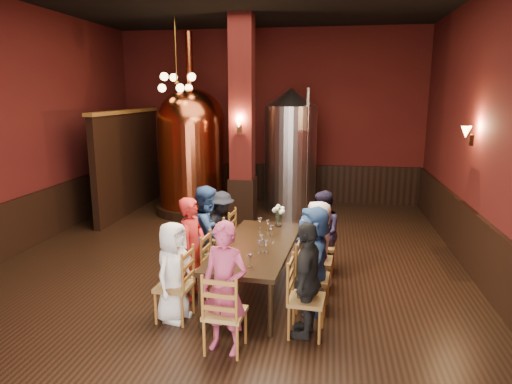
% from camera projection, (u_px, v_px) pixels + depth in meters
% --- Properties ---
extents(room, '(10.00, 10.02, 4.50)m').
position_uv_depth(room, '(227.00, 133.00, 7.25)').
color(room, black).
rests_on(room, ground).
extents(wainscot_right, '(0.08, 9.90, 1.00)m').
position_uv_depth(wainscot_right, '(481.00, 251.00, 6.99)').
color(wainscot_right, black).
rests_on(wainscot_right, ground).
extents(wainscot_back, '(7.90, 0.08, 1.00)m').
position_uv_depth(wainscot_back, '(269.00, 182.00, 12.40)').
color(wainscot_back, black).
rests_on(wainscot_back, ground).
extents(wainscot_left, '(0.08, 9.90, 1.00)m').
position_uv_depth(wainscot_left, '(15.00, 227.00, 8.24)').
color(wainscot_left, black).
rests_on(wainscot_left, ground).
extents(column, '(0.58, 0.58, 4.50)m').
position_uv_depth(column, '(242.00, 122.00, 9.99)').
color(column, '#45120E').
rests_on(column, ground).
extents(partition, '(0.22, 3.50, 2.40)m').
position_uv_depth(partition, '(128.00, 163.00, 11.06)').
color(partition, black).
rests_on(partition, ground).
extents(pendant_cluster, '(0.90, 0.90, 1.70)m').
position_uv_depth(pendant_cluster, '(177.00, 83.00, 10.14)').
color(pendant_cluster, '#A57226').
rests_on(pendant_cluster, room).
extents(sconce_wall, '(0.20, 0.20, 0.36)m').
position_uv_depth(sconce_wall, '(472.00, 135.00, 7.41)').
color(sconce_wall, black).
rests_on(sconce_wall, room).
extents(sconce_column, '(0.20, 0.20, 0.36)m').
position_uv_depth(sconce_column, '(240.00, 125.00, 9.71)').
color(sconce_column, black).
rests_on(sconce_column, column).
extents(dining_table, '(1.16, 2.46, 0.75)m').
position_uv_depth(dining_table, '(256.00, 248.00, 6.55)').
color(dining_table, black).
rests_on(dining_table, ground).
extents(chair_0, '(0.49, 0.49, 0.92)m').
position_uv_depth(chair_0, '(174.00, 286.00, 5.83)').
color(chair_0, brown).
rests_on(chair_0, ground).
extents(person_0, '(0.57, 0.72, 1.30)m').
position_uv_depth(person_0, '(174.00, 272.00, 5.79)').
color(person_0, white).
rests_on(person_0, ground).
extents(chair_1, '(0.49, 0.49, 0.92)m').
position_uv_depth(chair_1, '(193.00, 267.00, 6.47)').
color(chair_1, brown).
rests_on(chair_1, ground).
extents(person_1, '(0.43, 0.58, 1.47)m').
position_uv_depth(person_1, '(192.00, 248.00, 6.41)').
color(person_1, '#AF1E1E').
rests_on(person_1, ground).
extents(chair_2, '(0.49, 0.49, 0.92)m').
position_uv_depth(chair_2, '(208.00, 251.00, 7.10)').
color(chair_2, brown).
rests_on(chair_2, ground).
extents(person_2, '(0.41, 0.75, 1.50)m').
position_uv_depth(person_2, '(208.00, 233.00, 7.04)').
color(person_2, navy).
rests_on(person_2, ground).
extents(chair_3, '(0.49, 0.49, 0.92)m').
position_uv_depth(chair_3, '(221.00, 238.00, 7.74)').
color(chair_3, brown).
rests_on(chair_3, ground).
extents(person_3, '(0.70, 0.93, 1.27)m').
position_uv_depth(person_3, '(221.00, 228.00, 7.70)').
color(person_3, black).
rests_on(person_3, ground).
extents(chair_4, '(0.49, 0.49, 0.92)m').
position_uv_depth(chair_4, '(307.00, 299.00, 5.45)').
color(chair_4, brown).
rests_on(chair_4, ground).
extents(person_4, '(0.48, 0.88, 1.42)m').
position_uv_depth(person_4, '(307.00, 279.00, 5.40)').
color(person_4, black).
rests_on(person_4, ground).
extents(chair_5, '(0.49, 0.49, 0.92)m').
position_uv_depth(chair_5, '(313.00, 277.00, 6.09)').
color(chair_5, brown).
rests_on(chair_5, ground).
extents(person_5, '(0.57, 1.38, 1.45)m').
position_uv_depth(person_5, '(313.00, 259.00, 6.03)').
color(person_5, '#315595').
rests_on(person_5, ground).
extents(chair_6, '(0.49, 0.49, 0.92)m').
position_uv_depth(chair_6, '(318.00, 260.00, 6.72)').
color(chair_6, brown).
rests_on(chair_6, ground).
extents(person_6, '(0.46, 0.68, 1.35)m').
position_uv_depth(person_6, '(318.00, 246.00, 6.67)').
color(person_6, beige).
rests_on(person_6, ground).
extents(chair_7, '(0.49, 0.49, 0.92)m').
position_uv_depth(chair_7, '(322.00, 246.00, 7.35)').
color(chair_7, brown).
rests_on(chair_7, ground).
extents(person_7, '(0.44, 0.71, 1.36)m').
position_uv_depth(person_7, '(322.00, 233.00, 7.31)').
color(person_7, black).
rests_on(person_7, ground).
extents(chair_8, '(0.49, 0.49, 0.92)m').
position_uv_depth(chair_8, '(225.00, 312.00, 5.12)').
color(chair_8, brown).
rests_on(chair_8, ground).
extents(person_8, '(0.63, 0.49, 1.51)m').
position_uv_depth(person_8, '(225.00, 288.00, 5.06)').
color(person_8, '#A4365B').
rests_on(person_8, ground).
extents(copper_kettle, '(1.85, 1.85, 4.24)m').
position_uv_depth(copper_kettle, '(192.00, 150.00, 10.90)').
color(copper_kettle, black).
rests_on(copper_kettle, ground).
extents(steel_vessel, '(1.52, 1.52, 2.99)m').
position_uv_depth(steel_vessel, '(291.00, 152.00, 10.91)').
color(steel_vessel, '#B2B2B7').
rests_on(steel_vessel, ground).
extents(rose_vase, '(0.21, 0.21, 0.36)m').
position_uv_depth(rose_vase, '(279.00, 212.00, 7.37)').
color(rose_vase, white).
rests_on(rose_vase, dining_table).
extents(wine_glass_0, '(0.07, 0.07, 0.17)m').
position_uv_depth(wine_glass_0, '(268.00, 225.00, 7.17)').
color(wine_glass_0, white).
rests_on(wine_glass_0, dining_table).
extents(wine_glass_1, '(0.07, 0.07, 0.17)m').
position_uv_depth(wine_glass_1, '(260.00, 223.00, 7.29)').
color(wine_glass_1, white).
rests_on(wine_glass_1, dining_table).
extents(wine_glass_2, '(0.07, 0.07, 0.17)m').
position_uv_depth(wine_glass_2, '(260.00, 247.00, 6.17)').
color(wine_glass_2, white).
rests_on(wine_glass_2, dining_table).
extents(wine_glass_3, '(0.07, 0.07, 0.17)m').
position_uv_depth(wine_glass_3, '(250.00, 261.00, 5.65)').
color(wine_glass_3, white).
rests_on(wine_glass_3, dining_table).
extents(wine_glass_4, '(0.07, 0.07, 0.17)m').
position_uv_depth(wine_glass_4, '(271.00, 231.00, 6.88)').
color(wine_glass_4, white).
rests_on(wine_glass_4, dining_table).
extents(wine_glass_5, '(0.07, 0.07, 0.17)m').
position_uv_depth(wine_glass_5, '(266.00, 246.00, 6.19)').
color(wine_glass_5, white).
rests_on(wine_glass_5, dining_table).
extents(wine_glass_6, '(0.07, 0.07, 0.17)m').
position_uv_depth(wine_glass_6, '(262.00, 241.00, 6.42)').
color(wine_glass_6, white).
rests_on(wine_glass_6, dining_table).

